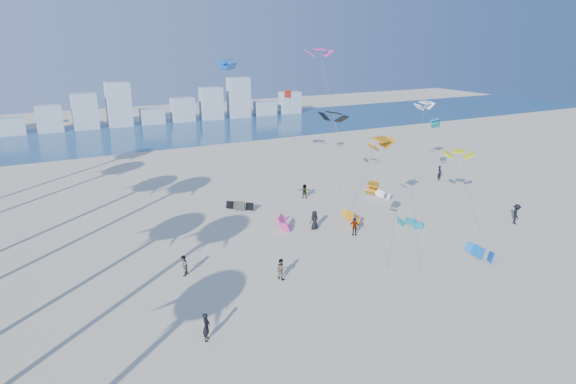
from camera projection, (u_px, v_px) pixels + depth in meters
name	position (u px, v px, depth m)	size (l,w,h in m)	color
ground	(377.00, 354.00, 27.59)	(220.00, 220.00, 0.00)	beige
ocean	(123.00, 136.00, 88.29)	(220.00, 220.00, 0.00)	navy
kitesurfer_near	(206.00, 327.00, 28.60)	(0.63, 0.41, 1.72)	black
kitesurfer_mid	(281.00, 269.00, 35.92)	(0.76, 0.59, 1.56)	gray
kitesurfers_far	(382.00, 211.00, 47.50)	(35.59, 17.34, 1.90)	black
grounded_kites	(349.00, 220.00, 46.50)	(17.01, 22.15, 0.93)	#E53298
flying_kites	(346.00, 103.00, 49.04)	(24.68, 27.08, 15.97)	orange
distant_skyline	(105.00, 111.00, 95.28)	(85.00, 3.00, 8.40)	#9EADBF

